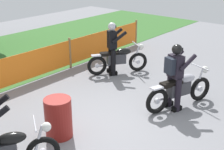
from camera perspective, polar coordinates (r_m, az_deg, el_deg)
ground at (r=7.39m, az=0.06°, el=-8.60°), size 24.00×24.00×0.02m
barrier_fence at (r=9.54m, az=-16.16°, el=1.33°), size 11.61×0.08×1.05m
motorcycle_lead at (r=8.06m, az=12.41°, el=-2.55°), size 2.00×0.91×0.99m
motorcycle_third at (r=10.11m, az=1.15°, el=2.88°), size 1.74×1.24×0.96m
rider_lead at (r=7.73m, az=11.45°, el=0.27°), size 0.77×0.67×1.69m
rider_third at (r=9.92m, az=0.08°, el=5.24°), size 0.73×0.72×1.69m
oil_drum at (r=6.74m, az=-9.81°, el=-7.74°), size 0.58×0.58×0.88m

